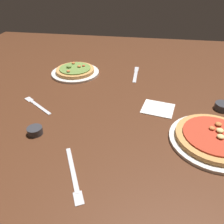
{
  "coord_description": "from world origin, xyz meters",
  "views": [
    {
      "loc": [
        0.12,
        -0.76,
        0.54
      ],
      "look_at": [
        0.0,
        0.0,
        0.02
      ],
      "focal_mm": 35.86,
      "sensor_mm": 36.0,
      "label": 1
    }
  ],
  "objects_px": {
    "ramekin_butter": "(223,106)",
    "napkin_folded": "(158,108)",
    "fork_left": "(74,174)",
    "knife_right": "(136,74)",
    "fork_spare": "(37,105)",
    "ramekin_sauce": "(35,131)",
    "pizza_plate_far": "(75,71)",
    "pizza_plate_near": "(214,138)"
  },
  "relations": [
    {
      "from": "ramekin_sauce",
      "to": "fork_left",
      "type": "relative_size",
      "value": 0.27
    },
    {
      "from": "ramekin_sauce",
      "to": "fork_left",
      "type": "bearing_deg",
      "value": -39.86
    },
    {
      "from": "knife_right",
      "to": "ramekin_sauce",
      "type": "bearing_deg",
      "value": -119.13
    },
    {
      "from": "pizza_plate_far",
      "to": "fork_spare",
      "type": "xyz_separation_m",
      "value": [
        -0.07,
        -0.36,
        -0.01
      ]
    },
    {
      "from": "pizza_plate_near",
      "to": "ramekin_sauce",
      "type": "height_order",
      "value": "pizza_plate_near"
    },
    {
      "from": "ramekin_sauce",
      "to": "knife_right",
      "type": "height_order",
      "value": "ramekin_sauce"
    },
    {
      "from": "ramekin_sauce",
      "to": "knife_right",
      "type": "relative_size",
      "value": 0.26
    },
    {
      "from": "fork_left",
      "to": "knife_right",
      "type": "height_order",
      "value": "same"
    },
    {
      "from": "pizza_plate_far",
      "to": "knife_right",
      "type": "height_order",
      "value": "pizza_plate_far"
    },
    {
      "from": "fork_left",
      "to": "knife_right",
      "type": "distance_m",
      "value": 0.78
    },
    {
      "from": "pizza_plate_far",
      "to": "fork_spare",
      "type": "height_order",
      "value": "pizza_plate_far"
    },
    {
      "from": "pizza_plate_far",
      "to": "ramekin_butter",
      "type": "bearing_deg",
      "value": -19.3
    },
    {
      "from": "napkin_folded",
      "to": "fork_left",
      "type": "bearing_deg",
      "value": -121.66
    },
    {
      "from": "ramekin_butter",
      "to": "knife_right",
      "type": "bearing_deg",
      "value": 142.53
    },
    {
      "from": "napkin_folded",
      "to": "fork_spare",
      "type": "height_order",
      "value": "napkin_folded"
    },
    {
      "from": "ramekin_butter",
      "to": "pizza_plate_far",
      "type": "bearing_deg",
      "value": 160.7
    },
    {
      "from": "ramekin_sauce",
      "to": "ramekin_butter",
      "type": "xyz_separation_m",
      "value": [
        0.73,
        0.29,
        0.0
      ]
    },
    {
      "from": "ramekin_sauce",
      "to": "knife_right",
      "type": "xyz_separation_m",
      "value": [
        0.33,
        0.6,
        -0.01
      ]
    },
    {
      "from": "ramekin_sauce",
      "to": "fork_left",
      "type": "xyz_separation_m",
      "value": [
        0.2,
        -0.17,
        -0.01
      ]
    },
    {
      "from": "napkin_folded",
      "to": "fork_spare",
      "type": "relative_size",
      "value": 0.76
    },
    {
      "from": "pizza_plate_near",
      "to": "ramekin_butter",
      "type": "height_order",
      "value": "pizza_plate_near"
    },
    {
      "from": "pizza_plate_near",
      "to": "pizza_plate_far",
      "type": "relative_size",
      "value": 1.15
    },
    {
      "from": "pizza_plate_far",
      "to": "fork_left",
      "type": "height_order",
      "value": "pizza_plate_far"
    },
    {
      "from": "ramekin_butter",
      "to": "fork_spare",
      "type": "relative_size",
      "value": 0.39
    },
    {
      "from": "ramekin_sauce",
      "to": "pizza_plate_near",
      "type": "bearing_deg",
      "value": 5.12
    },
    {
      "from": "pizza_plate_near",
      "to": "napkin_folded",
      "type": "relative_size",
      "value": 2.33
    },
    {
      "from": "pizza_plate_near",
      "to": "ramekin_sauce",
      "type": "bearing_deg",
      "value": -174.88
    },
    {
      "from": "knife_right",
      "to": "fork_left",
      "type": "bearing_deg",
      "value": -99.79
    },
    {
      "from": "ramekin_sauce",
      "to": "ramekin_butter",
      "type": "height_order",
      "value": "ramekin_butter"
    },
    {
      "from": "knife_right",
      "to": "fork_spare",
      "type": "relative_size",
      "value": 1.24
    },
    {
      "from": "ramekin_butter",
      "to": "napkin_folded",
      "type": "distance_m",
      "value": 0.28
    },
    {
      "from": "ramekin_butter",
      "to": "napkin_folded",
      "type": "bearing_deg",
      "value": -171.16
    },
    {
      "from": "pizza_plate_near",
      "to": "fork_spare",
      "type": "height_order",
      "value": "pizza_plate_near"
    },
    {
      "from": "ramekin_butter",
      "to": "fork_left",
      "type": "height_order",
      "value": "ramekin_butter"
    },
    {
      "from": "fork_left",
      "to": "fork_spare",
      "type": "height_order",
      "value": "same"
    },
    {
      "from": "ramekin_sauce",
      "to": "ramekin_butter",
      "type": "bearing_deg",
      "value": 21.53
    },
    {
      "from": "pizza_plate_near",
      "to": "fork_left",
      "type": "relative_size",
      "value": 1.47
    },
    {
      "from": "pizza_plate_far",
      "to": "ramekin_sauce",
      "type": "bearing_deg",
      "value": -88.69
    },
    {
      "from": "knife_right",
      "to": "ramekin_butter",
      "type": "bearing_deg",
      "value": -37.47
    },
    {
      "from": "napkin_folded",
      "to": "fork_spare",
      "type": "distance_m",
      "value": 0.54
    },
    {
      "from": "knife_right",
      "to": "fork_spare",
      "type": "xyz_separation_m",
      "value": [
        -0.41,
        -0.41,
        0.0
      ]
    },
    {
      "from": "pizza_plate_far",
      "to": "knife_right",
      "type": "xyz_separation_m",
      "value": [
        0.35,
        0.05,
        -0.01
      ]
    }
  ]
}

